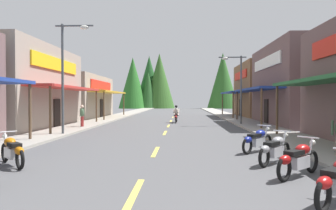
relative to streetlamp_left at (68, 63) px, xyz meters
The scene contains 17 objects.
ground 13.04m from the streetlamp_left, 63.92° to the left, with size 10.72×87.98×0.10m, color #4C4C4F.
sidewalk_left 11.88m from the streetlamp_left, 96.52° to the left, with size 2.67×87.98×0.12m, color gray.
sidewalk_right 16.93m from the streetlamp_left, 42.45° to the left, with size 2.67×87.98×0.12m, color #9E9991.
centerline_dashes 14.98m from the streetlamp_left, 67.85° to the left, with size 0.16×61.87×0.01m.
storefront_left_middle 8.07m from the streetlamp_left, 144.41° to the left, with size 9.65×11.08×5.90m.
storefront_left_far 18.32m from the streetlamp_left, 109.77° to the left, with size 9.02×11.78×4.71m.
storefront_right_middle 18.88m from the streetlamp_left, 26.79° to the left, with size 8.63×10.82×6.54m.
storefront_right_far 25.96m from the streetlamp_left, 49.84° to the left, with size 8.40×9.99×6.33m.
streetlamp_left is the anchor object (origin of this frame).
streetlamp_right 13.23m from the streetlamp_left, 35.05° to the left, with size 2.18×0.30×5.55m.
motorcycle_parked_right_1 13.70m from the streetlamp_left, 43.72° to the right, with size 1.64×1.53×1.04m.
motorcycle_parked_right_2 12.55m from the streetlamp_left, 38.28° to the right, with size 1.49×1.67×1.04m.
motorcycle_parked_right_3 11.36m from the streetlamp_left, 29.00° to the right, with size 1.55×1.62×1.04m.
motorcycle_parked_left_2 8.94m from the streetlamp_left, 81.54° to the right, with size 1.59×1.58×1.04m.
rider_cruising_lead 12.32m from the streetlamp_left, 59.64° to the left, with size 0.60×2.14×1.57m.
pedestrian_browsing 5.60m from the streetlamp_left, 98.68° to the left, with size 0.32×0.56×1.67m.
treeline_backdrop 57.09m from the streetlamp_left, 87.13° to the left, with size 28.20×10.53×13.18m.
Camera 1 is at (1.03, 0.42, 2.06)m, focal length 33.30 mm.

